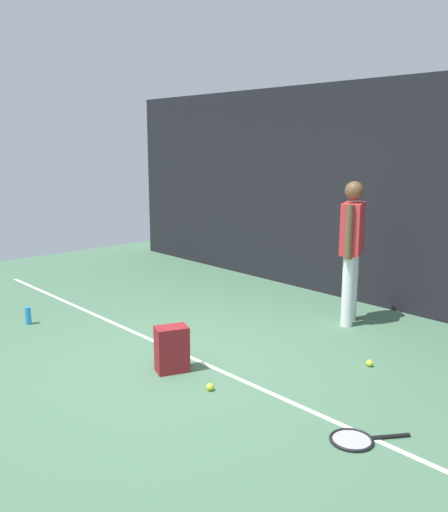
{
  "coord_description": "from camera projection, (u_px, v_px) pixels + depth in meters",
  "views": [
    {
      "loc": [
        4.1,
        -3.33,
        2.13
      ],
      "look_at": [
        0.0,
        0.4,
        1.0
      ],
      "focal_mm": 39.0,
      "sensor_mm": 36.0,
      "label": 1
    }
  ],
  "objects": [
    {
      "name": "tennis_player",
      "position": [
        352.0,
        244.0,
        6.51
      ],
      "size": [
        0.37,
        0.49,
        1.7
      ],
      "rotation": [
        0.0,
        0.0,
        2.0
      ],
      "color": "white",
      "rests_on": "ground"
    },
    {
      "name": "water_bottle",
      "position": [
        28.0,
        316.0,
        6.63
      ],
      "size": [
        0.07,
        0.07,
        0.21
      ],
      "primitive_type": "cylinder",
      "color": "#268CD8",
      "rests_on": "ground"
    },
    {
      "name": "tennis_ball_by_fence",
      "position": [
        370.0,
        363.0,
        5.39
      ],
      "size": [
        0.07,
        0.07,
        0.07
      ],
      "primitive_type": "sphere",
      "color": "#CCE033",
      "rests_on": "ground"
    },
    {
      "name": "court_line",
      "position": [
        194.0,
        359.0,
        5.58
      ],
      "size": [
        9.0,
        0.05,
        0.0
      ],
      "primitive_type": "cube",
      "color": "white",
      "rests_on": "ground"
    },
    {
      "name": "back_fence",
      "position": [
        371.0,
        194.0,
        7.28
      ],
      "size": [
        10.0,
        0.1,
        2.93
      ],
      "primitive_type": "cube",
      "color": "black",
      "rests_on": "ground"
    },
    {
      "name": "ground_plane",
      "position": [
        195.0,
        358.0,
        5.59
      ],
      "size": [
        12.0,
        12.0,
        0.0
      ],
      "primitive_type": "plane",
      "color": "#4C7556"
    },
    {
      "name": "backpack",
      "position": [
        171.0,
        349.0,
        5.26
      ],
      "size": [
        0.35,
        0.35,
        0.44
      ],
      "rotation": [
        0.0,
        0.0,
        4.35
      ],
      "color": "maroon",
      "rests_on": "ground"
    },
    {
      "name": "tennis_ball_near_player",
      "position": [
        210.0,
        387.0,
        4.87
      ],
      "size": [
        0.07,
        0.07,
        0.07
      ],
      "primitive_type": "sphere",
      "color": "#CCE033",
      "rests_on": "ground"
    },
    {
      "name": "tennis_racket",
      "position": [
        355.0,
        439.0,
        4.05
      ],
      "size": [
        0.49,
        0.61,
        0.03
      ],
      "rotation": [
        0.0,
        0.0,
        4.13
      ],
      "color": "black",
      "rests_on": "ground"
    }
  ]
}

